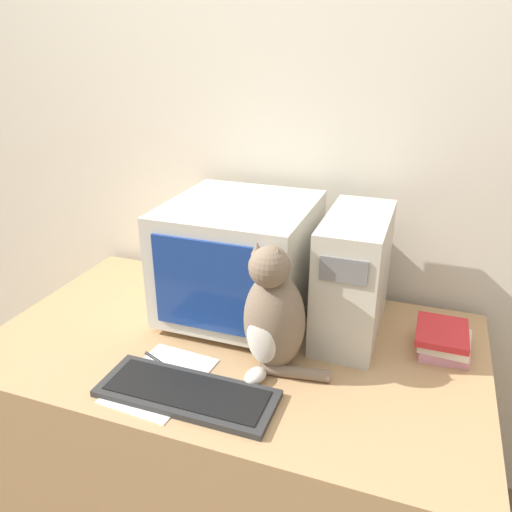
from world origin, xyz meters
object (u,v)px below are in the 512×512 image
Objects in this scene: cat at (273,317)px; pen at (160,362)px; computer_tower at (353,276)px; crt_monitor at (240,258)px; keyboard at (187,393)px; book_stack at (443,341)px.

cat is 2.98× the size of pen.
computer_tower reaches higher than cat.
computer_tower is 0.64m from pen.
crt_monitor is 0.50m from keyboard.
pen is at bearing -148.12° from cat.
cat is at bearing -52.62° from crt_monitor.
crt_monitor reaches higher than computer_tower.
keyboard is at bearing -86.61° from crt_monitor.
cat is at bearing 49.44° from keyboard.
pen is at bearing -142.64° from computer_tower.
pen is (-0.11, -0.36, -0.20)m from crt_monitor.
keyboard is at bearing -125.95° from computer_tower.
pen is at bearing -107.73° from crt_monitor.
computer_tower reaches higher than keyboard.
keyboard is (0.03, -0.46, -0.19)m from crt_monitor.
computer_tower is at bearing 37.36° from pen.
pen is (-0.48, -0.37, -0.19)m from computer_tower.
keyboard is 3.70× the size of pen.
book_stack reaches higher than pen.
crt_monitor is 3.71× the size of pen.
crt_monitor is at bearing 142.06° from cat.
keyboard is 0.18m from pen.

